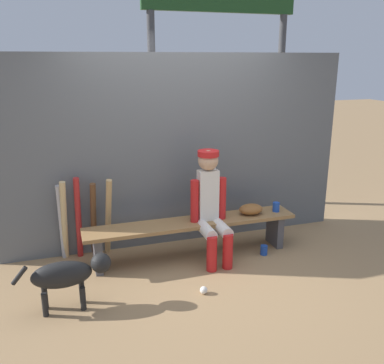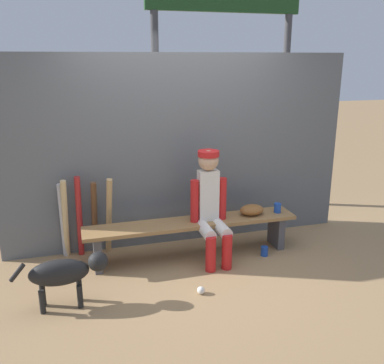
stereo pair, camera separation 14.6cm
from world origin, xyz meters
The scene contains 15 objects.
ground_plane centered at (0.00, 0.00, 0.00)m, with size 30.00×30.00×0.00m, color #9E7A51.
chainlink_fence centered at (0.00, 0.47, 1.11)m, with size 4.10×0.03×2.21m, color #595E63.
dugout_bench centered at (0.00, 0.00, 0.33)m, with size 2.38×0.36×0.42m.
player_seated centered at (0.18, -0.10, 0.65)m, with size 0.41×0.55×1.21m.
baseball_glove centered at (0.71, 0.00, 0.48)m, with size 0.28×0.20×0.12m, color brown.
bat_wood_tan centered at (-0.87, 0.32, 0.46)m, with size 0.06×0.06×0.93m, color tan.
bat_wood_dark centered at (-1.03, 0.39, 0.43)m, with size 0.06×0.06×0.87m, color brown.
bat_aluminum_red centered at (-1.19, 0.36, 0.47)m, with size 0.06×0.06×0.93m, color #B22323.
bat_wood_natural centered at (-1.34, 0.35, 0.46)m, with size 0.06×0.06×0.92m, color tan.
bat_aluminum_silver centered at (-1.37, 0.39, 0.43)m, with size 0.06×0.06×0.86m, color #B7B7BC.
baseball centered at (-0.14, -0.79, 0.04)m, with size 0.07×0.07×0.07m, color white.
cup_on_ground centered at (0.79, -0.22, 0.06)m, with size 0.08×0.08×0.11m, color #1E47AD.
cup_on_bench centered at (1.03, -0.01, 0.48)m, with size 0.08×0.08×0.11m, color #1E47AD.
scoreboard centered at (0.91, 1.40, 2.73)m, with size 2.39×0.27×3.84m.
dog centered at (-1.35, -0.65, 0.34)m, with size 0.84×0.20×0.49m.
Camera 1 is at (-1.35, -4.15, 2.16)m, focal length 39.66 mm.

